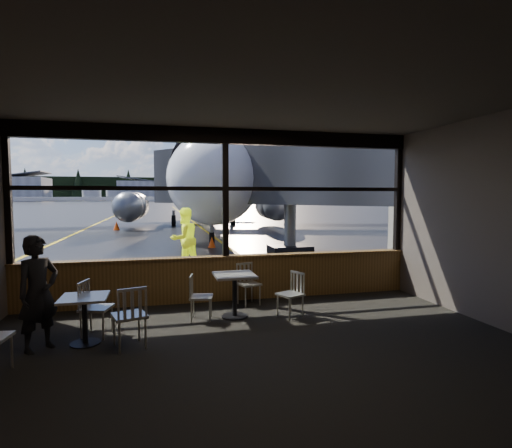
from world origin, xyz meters
name	(u,v)px	position (x,y,z in m)	size (l,w,h in m)	color
ground_plane	(163,203)	(0.00, 120.00, 0.00)	(520.00, 520.00, 0.00)	black
carpet_floor	(263,356)	(0.00, -3.00, 0.01)	(8.00, 6.00, 0.01)	black
ceiling	(263,90)	(0.00, -3.00, 3.50)	(8.00, 6.00, 0.04)	#38332D
wall_back	(396,265)	(0.00, -6.00, 1.75)	(8.00, 0.04, 3.50)	#483F39
window_sill	(226,279)	(0.00, 0.00, 0.45)	(8.00, 0.28, 0.90)	brown
window_header	(225,136)	(0.00, 0.00, 3.35)	(8.00, 0.18, 0.30)	black
mullion_left	(7,193)	(-3.95, 0.00, 2.20)	(0.12, 0.12, 2.60)	black
mullion_centre	(225,194)	(0.00, 0.00, 2.20)	(0.12, 0.12, 2.60)	black
mullion_right	(398,194)	(3.95, 0.00, 2.20)	(0.12, 0.12, 2.60)	black
window_transom	(225,189)	(0.00, 0.00, 2.30)	(8.00, 0.10, 0.08)	black
airliner	(203,153)	(1.82, 20.39, 5.16)	(28.16, 33.79, 10.32)	white
jet_bridge	(300,188)	(3.60, 5.50, 2.43)	(9.11, 11.13, 4.86)	#2E2E31
cafe_table_near	(235,296)	(-0.04, -1.17, 0.39)	(0.71, 0.71, 0.78)	#9B968F
cafe_table_mid	(85,320)	(-2.39, -1.94, 0.35)	(0.64, 0.64, 0.71)	#9E9B92
chair_near_e	(290,295)	(0.91, -1.42, 0.40)	(0.44, 0.44, 0.81)	beige
chair_near_w	(201,298)	(-0.63, -1.20, 0.40)	(0.43, 0.43, 0.80)	#A9A499
chair_near_n	(249,284)	(0.38, -0.46, 0.41)	(0.45, 0.45, 0.83)	#AFAA9E
chair_mid_s	(129,316)	(-1.75, -2.23, 0.46)	(0.50, 0.50, 0.91)	#B8B3A6
chair_mid_w	(97,309)	(-2.27, -1.63, 0.44)	(0.48, 0.48, 0.87)	#BAB5A8
passenger	(38,293)	(-2.96, -2.02, 0.81)	(0.59, 0.39, 1.62)	black
ground_crew	(184,239)	(-0.61, 3.64, 0.91)	(0.88, 0.69, 1.81)	#BFF219
cone_nose	(212,242)	(0.82, 8.51, 0.23)	(0.33, 0.33, 0.45)	#E95C07
cone_wing	(117,226)	(-3.92, 18.59, 0.28)	(0.40, 0.40, 0.56)	#F36307
hangar_mid	(161,190)	(0.00, 185.00, 5.00)	(38.00, 15.00, 10.00)	silver
hangar_right	(287,188)	(60.00, 178.00, 6.00)	(50.00, 20.00, 12.00)	silver
fuel_tank_a	(92,194)	(-30.00, 182.00, 3.00)	(8.00, 8.00, 6.00)	silver
fuel_tank_b	(115,194)	(-20.00, 182.00, 3.00)	(8.00, 8.00, 6.00)	silver
fuel_tank_c	(138,194)	(-10.00, 182.00, 3.00)	(8.00, 8.00, 6.00)	silver
treeline	(161,189)	(0.00, 210.00, 6.00)	(360.00, 3.00, 12.00)	black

